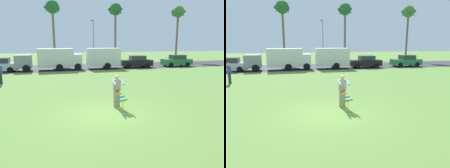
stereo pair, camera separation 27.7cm
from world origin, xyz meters
The scene contains 14 objects.
ground_plane centered at (0.00, 0.00, 0.00)m, with size 120.00×120.00×0.00m, color olive.
road_strip centered at (0.00, 19.42, 0.01)m, with size 120.00×8.00×0.01m, color #38383D.
person_kite_flyer centered at (0.81, 0.90, 0.95)m, with size 0.54×0.65×1.73m.
kite_held centered at (0.84, 0.26, 0.67)m, with size 0.55×0.71×1.03m.
parked_car_silver centered at (-8.71, 17.02, 0.77)m, with size 4.22×1.88×1.60m.
parked_truck_grey_van centered at (-3.18, 17.02, 1.41)m, with size 6.76×2.26×2.62m.
parked_truck_white_box centered at (2.76, 17.02, 1.41)m, with size 6.74×2.23×2.62m.
parked_car_black centered at (8.22, 17.02, 0.77)m, with size 4.22×1.88×1.60m.
parked_car_green centered at (14.30, 17.02, 0.77)m, with size 4.21×1.86×1.60m.
palm_tree_right_near centered at (-2.55, 26.55, 8.40)m, with size 2.58×2.71×9.93m.
palm_tree_centre_far centered at (8.02, 27.15, 8.51)m, with size 2.58×2.71×10.05m.
palm_tree_far_left centered at (19.24, 25.36, 8.27)m, with size 2.58×2.71×9.80m.
streetlight_pole centered at (3.60, 24.58, 4.00)m, with size 0.24×1.65×7.00m.
person_walker_near centered at (-6.74, 9.20, 0.93)m, with size 0.39×0.48×1.73m.
Camera 2 is at (-1.84, -9.35, 3.40)m, focal length 33.18 mm.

